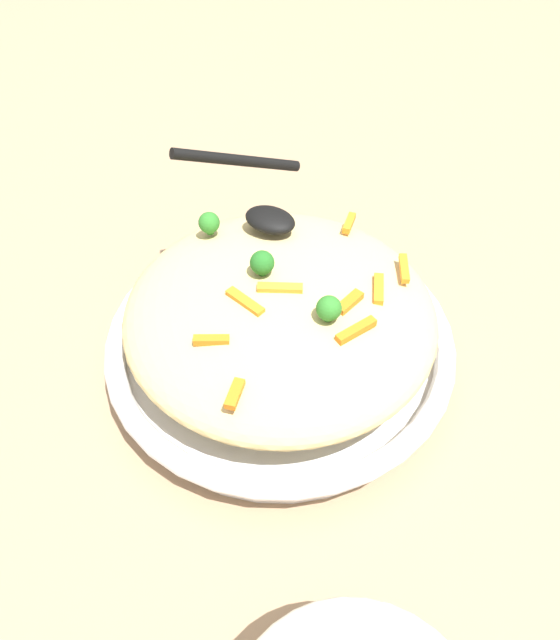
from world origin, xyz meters
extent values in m
plane|color=#9E7F60|center=(0.00, 0.00, 0.00)|extent=(2.40, 2.40, 0.00)
cylinder|color=silver|center=(0.00, 0.00, 0.01)|extent=(0.33, 0.33, 0.03)
torus|color=silver|center=(0.00, 0.00, 0.04)|extent=(0.36, 0.36, 0.02)
torus|color=black|center=(0.00, 0.00, 0.04)|extent=(0.35, 0.35, 0.00)
ellipsoid|color=#D1BA7A|center=(0.00, 0.00, 0.07)|extent=(0.31, 0.31, 0.07)
cube|color=orange|center=(0.02, 0.03, 0.11)|extent=(0.04, 0.02, 0.01)
cube|color=orange|center=(-0.06, -0.02, 0.11)|extent=(0.02, 0.03, 0.01)
cube|color=orange|center=(-0.08, -0.05, 0.10)|extent=(0.02, 0.04, 0.01)
cube|color=orange|center=(0.02, 0.08, 0.10)|extent=(0.03, 0.02, 0.01)
cube|color=orange|center=(0.00, 0.00, 0.11)|extent=(0.04, 0.03, 0.01)
cube|color=orange|center=(-0.08, 0.01, 0.11)|extent=(0.03, 0.04, 0.01)
cube|color=orange|center=(-0.09, -0.09, 0.10)|extent=(0.02, 0.04, 0.01)
cube|color=orange|center=(-0.03, 0.12, 0.10)|extent=(0.02, 0.03, 0.01)
cube|color=orange|center=(-0.01, -0.13, 0.10)|extent=(0.01, 0.03, 0.01)
cylinder|color=#205B1C|center=(0.03, -0.01, 0.11)|extent=(0.01, 0.01, 0.01)
sphere|color=#236B23|center=(0.03, -0.01, 0.12)|extent=(0.02, 0.02, 0.02)
cylinder|color=#296820|center=(-0.06, 0.01, 0.11)|extent=(0.01, 0.01, 0.01)
sphere|color=#2D7A28|center=(-0.06, 0.01, 0.12)|extent=(0.02, 0.02, 0.02)
cylinder|color=#296820|center=(0.11, -0.04, 0.10)|extent=(0.01, 0.01, 0.01)
sphere|color=#2D7A28|center=(0.11, -0.04, 0.11)|extent=(0.02, 0.02, 0.02)
ellipsoid|color=black|center=(0.06, -0.08, 0.12)|extent=(0.06, 0.04, 0.02)
cylinder|color=black|center=(0.12, -0.12, 0.15)|extent=(0.09, 0.13, 0.07)
camera|label=1|loc=(-0.20, 0.36, 0.52)|focal=34.18mm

